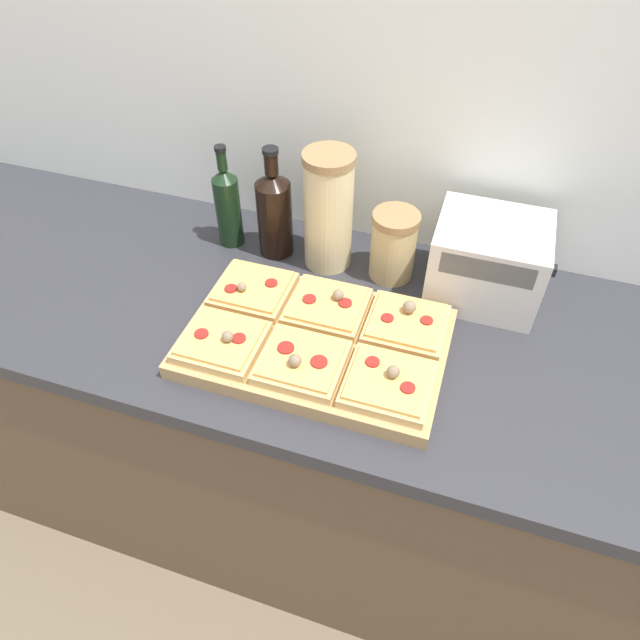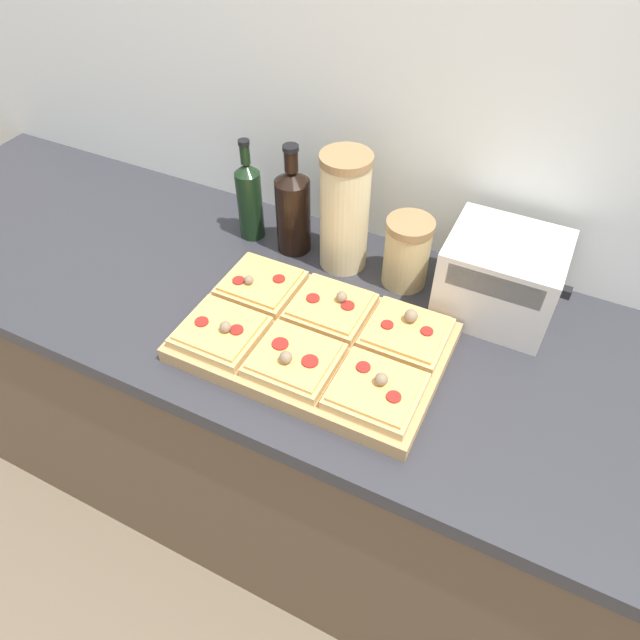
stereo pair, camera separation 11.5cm
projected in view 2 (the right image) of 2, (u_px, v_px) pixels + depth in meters
ground_plane at (299, 619)px, 1.66m from camera, size 12.00×12.00×0.00m
wall_back at (433, 111)px, 1.20m from camera, size 6.00×0.06×2.50m
kitchen_counter at (350, 447)px, 1.53m from camera, size 2.63×0.67×0.92m
cutting_board at (313, 342)px, 1.16m from camera, size 0.52×0.34×0.03m
pizza_slice_back_left at (261, 283)px, 1.24m from camera, size 0.16×0.15×0.05m
pizza_slice_back_center at (331, 307)px, 1.19m from camera, size 0.16×0.15×0.05m
pizza_slice_back_right at (407, 332)px, 1.13m from camera, size 0.16×0.15×0.06m
pizza_slice_front_left at (221, 331)px, 1.14m from camera, size 0.16×0.15×0.05m
pizza_slice_front_center at (294, 359)px, 1.08m from camera, size 0.16×0.15×0.05m
pizza_slice_front_right at (376, 390)px, 1.03m from camera, size 0.16×0.15×0.05m
olive_oil_bottle at (249, 199)px, 1.37m from camera, size 0.06×0.06×0.26m
wine_bottle at (293, 209)px, 1.33m from camera, size 0.08×0.08×0.27m
grain_jar_tall at (344, 212)px, 1.27m from camera, size 0.11×0.11×0.28m
grain_jar_short at (407, 252)px, 1.26m from camera, size 0.10×0.10×0.17m
toaster_oven at (500, 277)px, 1.19m from camera, size 0.26×0.20×0.18m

